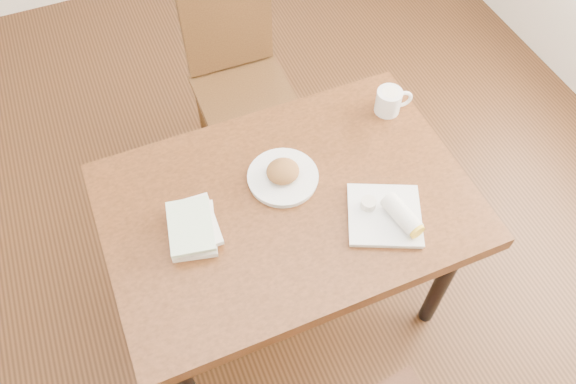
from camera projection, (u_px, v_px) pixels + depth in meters
name	position (u px, v px, depth m)	size (l,w,h in m)	color
ground	(288.00, 295.00, 2.50)	(4.00, 5.00, 0.01)	#472814
table	(288.00, 214.00, 1.95)	(1.23, 0.84, 0.75)	brown
chair_far	(238.00, 72.00, 2.52)	(0.43, 0.43, 0.95)	#4E3216
plate_scone	(283.00, 175.00, 1.91)	(0.24, 0.24, 0.08)	white
coffee_mug	(390.00, 101.00, 2.07)	(0.14, 0.10, 0.10)	white
plate_burrito	(390.00, 215.00, 1.82)	(0.31, 0.31, 0.08)	white
book_stack	(193.00, 227.00, 1.79)	(0.19, 0.23, 0.05)	white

